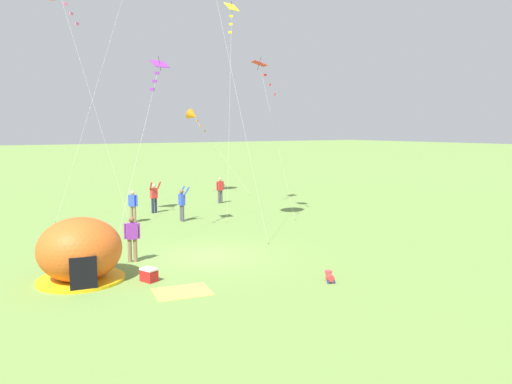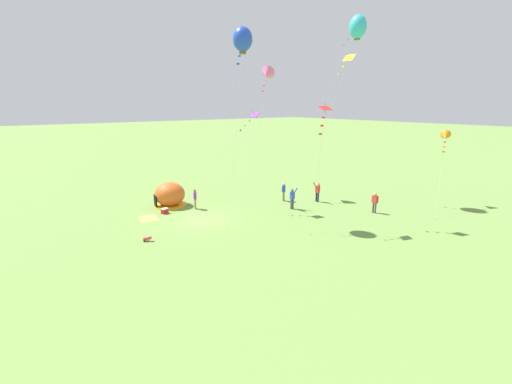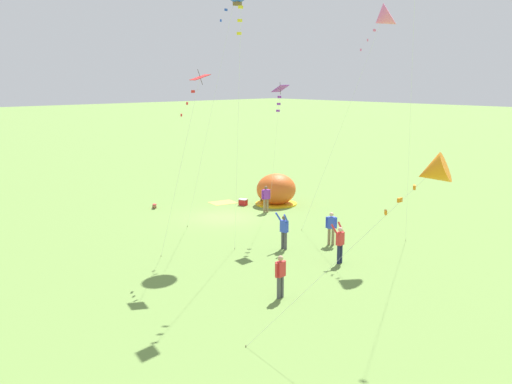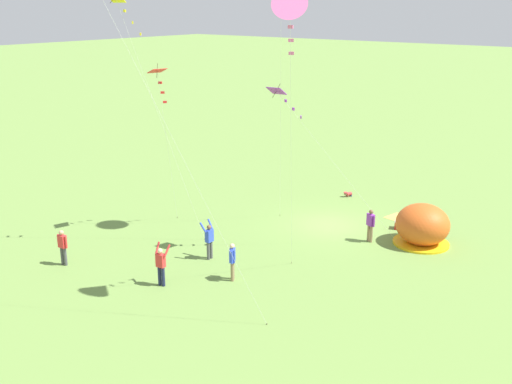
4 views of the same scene
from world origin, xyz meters
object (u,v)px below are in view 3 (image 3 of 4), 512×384
Objects in this scene: toddler_crawling at (154,206)px; kite_yellow at (241,5)px; popup_tent at (276,190)px; kite_pink at (383,19)px; person_flying_kite at (340,242)px; kite_purple at (280,95)px; person_watching_sky at (284,230)px; cooler_box at (243,202)px; kite_red at (196,86)px; person_center_field at (280,274)px; kite_orange at (432,172)px; person_near_tent at (331,227)px; person_with_toddler at (266,198)px.

kite_yellow is at bearing 72.54° from toddler_crawling.
popup_tent is 14.18m from kite_pink.
kite_pink is at bearing -160.33° from person_flying_kite.
kite_pink is 1.00× the size of kite_yellow.
kite_purple is at bearing -52.77° from kite_pink.
person_watching_sky is 0.15× the size of kite_yellow.
kite_red is (9.70, 7.93, 7.86)m from cooler_box.
kite_red is at bearing -16.83° from person_watching_sky.
person_flying_kite is (0.21, 15.85, 0.82)m from toddler_crawling.
person_watching_sky reaches higher than toddler_crawling.
person_center_field is 0.21× the size of kite_purple.
kite_orange is 16.78m from kite_pink.
person_center_field is at bearing 14.10° from person_flying_kite.
kite_yellow is 4.16m from kite_red.
person_flying_kite is at bearing 19.67° from kite_pink.
cooler_box is 13.63m from person_flying_kite.
kite_orange is at bearing 59.01° from kite_purple.
person_flying_kite is at bearing 47.69° from person_near_tent.
person_near_tent is (-7.23, -3.58, 0.00)m from person_center_field.
kite_purple is (-2.02, -6.05, 6.54)m from person_flying_kite.
person_watching_sky is (5.40, 9.23, 0.78)m from cooler_box.
kite_orange is (6.97, 24.42, 5.82)m from toddler_crawling.
kite_orange is at bearing 61.44° from person_watching_sky.
person_with_toddler is 0.14× the size of kite_yellow.
popup_tent is 0.43× the size of kite_orange.
person_flying_kite is 12.01m from kite_orange.
cooler_box is 10.31m from kite_purple.
kite_purple is 0.67× the size of kite_yellow.
person_near_tent is at bearing 160.20° from kite_red.
popup_tent is 15.09m from kite_red.
kite_purple is (-1.81, 9.79, 7.36)m from toddler_crawling.
kite_pink is at bearing -138.92° from kite_orange.
cooler_box is 0.07× the size of kite_red.
kite_yellow reaches higher than kite_pink.
popup_tent reaches higher than toddler_crawling.
person_center_field is 0.19× the size of kite_red.
person_center_field is 8.07m from person_near_tent.
popup_tent is at bearing -132.36° from person_watching_sky.
kite_pink reaches higher than person_flying_kite.
person_watching_sky is (2.34, -1.09, 0.03)m from person_near_tent.
person_flying_kite is 11.07m from person_with_toddler.
person_center_field is 15.06m from kite_pink.
person_watching_sky is at bearing 52.72° from person_with_toddler.
kite_pink is at bearing 79.36° from popup_tent.
kite_pink is at bearing 163.94° from kite_red.
kite_red reaches higher than kite_purple.
person_with_toddler is 15.03m from person_center_field.
person_with_toddler is 0.19× the size of kite_red.
kite_purple reaches higher than person_near_tent.
kite_orange is 13.59m from kite_red.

